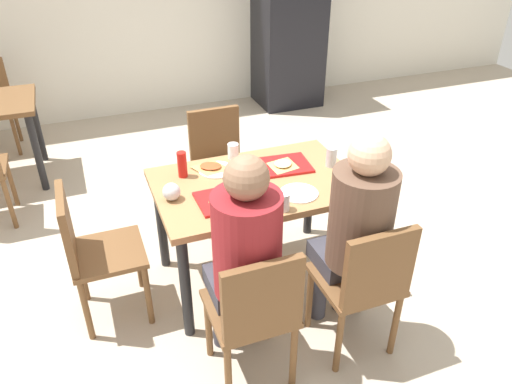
{
  "coord_description": "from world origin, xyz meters",
  "views": [
    {
      "loc": [
        -0.9,
        -2.37,
        2.19
      ],
      "look_at": [
        0.0,
        0.0,
        0.65
      ],
      "focal_mm": 34.83,
      "sensor_mm": 36.0,
      "label": 1
    }
  ],
  "objects_px": {
    "pizza_slice_a": "(231,197)",
    "pizza_slice_b": "(283,164)",
    "person_in_red": "(245,252)",
    "paper_plate_near_edge": "(299,193)",
    "chair_near_right": "(365,280)",
    "person_in_brown_jacket": "(356,226)",
    "chair_near_left": "(255,311)",
    "chair_left_end": "(91,248)",
    "main_table": "(256,195)",
    "tray_red_near": "(230,199)",
    "pizza_slice_c": "(211,167)",
    "foil_bundle": "(171,192)",
    "plastic_cup_a": "(233,151)",
    "paper_plate_center": "(216,170)",
    "drink_fridge": "(289,21)",
    "condiment_bottle": "(182,164)",
    "plastic_cup_b": "(283,202)",
    "soda_can": "(331,157)",
    "chair_far_side": "(219,158)",
    "tray_red_far": "(281,166)"
  },
  "relations": [
    {
      "from": "person_in_red",
      "to": "condiment_bottle",
      "type": "distance_m",
      "value": 0.85
    },
    {
      "from": "tray_red_near",
      "to": "foil_bundle",
      "type": "xyz_separation_m",
      "value": [
        -0.3,
        0.12,
        0.04
      ]
    },
    {
      "from": "chair_far_side",
      "to": "plastic_cup_a",
      "type": "height_order",
      "value": "chair_far_side"
    },
    {
      "from": "paper_plate_center",
      "to": "foil_bundle",
      "type": "bearing_deg",
      "value": -144.39
    },
    {
      "from": "person_in_red",
      "to": "pizza_slice_b",
      "type": "height_order",
      "value": "person_in_red"
    },
    {
      "from": "pizza_slice_a",
      "to": "plastic_cup_b",
      "type": "height_order",
      "value": "plastic_cup_b"
    },
    {
      "from": "person_in_brown_jacket",
      "to": "plastic_cup_a",
      "type": "xyz_separation_m",
      "value": [
        -0.33,
        0.97,
        0.02
      ]
    },
    {
      "from": "plastic_cup_b",
      "to": "condiment_bottle",
      "type": "distance_m",
      "value": 0.69
    },
    {
      "from": "pizza_slice_b",
      "to": "chair_left_end",
      "type": "bearing_deg",
      "value": -175.21
    },
    {
      "from": "person_in_red",
      "to": "pizza_slice_a",
      "type": "bearing_deg",
      "value": 79.31
    },
    {
      "from": "chair_near_right",
      "to": "person_in_red",
      "type": "distance_m",
      "value": 0.66
    },
    {
      "from": "chair_near_left",
      "to": "chair_far_side",
      "type": "distance_m",
      "value": 1.58
    },
    {
      "from": "paper_plate_center",
      "to": "pizza_slice_c",
      "type": "relative_size",
      "value": 0.93
    },
    {
      "from": "plastic_cup_a",
      "to": "paper_plate_near_edge",
      "type": "bearing_deg",
      "value": -69.16
    },
    {
      "from": "chair_far_side",
      "to": "chair_near_right",
      "type": "bearing_deg",
      "value": -79.13
    },
    {
      "from": "paper_plate_near_edge",
      "to": "foil_bundle",
      "type": "height_order",
      "value": "foil_bundle"
    },
    {
      "from": "paper_plate_center",
      "to": "drink_fridge",
      "type": "bearing_deg",
      "value": 57.91
    },
    {
      "from": "condiment_bottle",
      "to": "chair_far_side",
      "type": "bearing_deg",
      "value": 55.36
    },
    {
      "from": "chair_near_right",
      "to": "pizza_slice_a",
      "type": "relative_size",
      "value": 4.51
    },
    {
      "from": "tray_red_near",
      "to": "soda_can",
      "type": "xyz_separation_m",
      "value": [
        0.71,
        0.16,
        0.05
      ]
    },
    {
      "from": "chair_near_right",
      "to": "chair_near_left",
      "type": "bearing_deg",
      "value": 180.0
    },
    {
      "from": "chair_near_left",
      "to": "person_in_brown_jacket",
      "type": "height_order",
      "value": "person_in_brown_jacket"
    },
    {
      "from": "paper_plate_near_edge",
      "to": "pizza_slice_a",
      "type": "distance_m",
      "value": 0.39
    },
    {
      "from": "pizza_slice_c",
      "to": "condiment_bottle",
      "type": "xyz_separation_m",
      "value": [
        -0.18,
        -0.03,
        0.06
      ]
    },
    {
      "from": "main_table",
      "to": "foil_bundle",
      "type": "distance_m",
      "value": 0.53
    },
    {
      "from": "pizza_slice_b",
      "to": "pizza_slice_c",
      "type": "bearing_deg",
      "value": 161.59
    },
    {
      "from": "paper_plate_near_edge",
      "to": "pizza_slice_c",
      "type": "relative_size",
      "value": 0.93
    },
    {
      "from": "chair_near_right",
      "to": "person_in_brown_jacket",
      "type": "relative_size",
      "value": 0.68
    },
    {
      "from": "pizza_slice_c",
      "to": "condiment_bottle",
      "type": "bearing_deg",
      "value": -171.86
    },
    {
      "from": "chair_near_left",
      "to": "tray_red_far",
      "type": "relative_size",
      "value": 2.37
    },
    {
      "from": "chair_near_left",
      "to": "tray_red_near",
      "type": "distance_m",
      "value": 0.68
    },
    {
      "from": "pizza_slice_b",
      "to": "plastic_cup_a",
      "type": "bearing_deg",
      "value": 136.56
    },
    {
      "from": "main_table",
      "to": "chair_near_left",
      "type": "height_order",
      "value": "chair_near_left"
    },
    {
      "from": "tray_red_near",
      "to": "plastic_cup_a",
      "type": "bearing_deg",
      "value": 69.16
    },
    {
      "from": "person_in_brown_jacket",
      "to": "pizza_slice_a",
      "type": "bearing_deg",
      "value": 136.34
    },
    {
      "from": "main_table",
      "to": "pizza_slice_c",
      "type": "height_order",
      "value": "pizza_slice_c"
    },
    {
      "from": "main_table",
      "to": "tray_red_near",
      "type": "xyz_separation_m",
      "value": [
        -0.21,
        -0.14,
        0.1
      ]
    },
    {
      "from": "chair_near_right",
      "to": "paper_plate_center",
      "type": "xyz_separation_m",
      "value": [
        -0.48,
        0.99,
        0.22
      ]
    },
    {
      "from": "pizza_slice_a",
      "to": "condiment_bottle",
      "type": "xyz_separation_m",
      "value": [
        -0.18,
        0.37,
        0.06
      ]
    },
    {
      "from": "chair_far_side",
      "to": "soda_can",
      "type": "distance_m",
      "value": 0.95
    },
    {
      "from": "foil_bundle",
      "to": "pizza_slice_c",
      "type": "bearing_deg",
      "value": 41.04
    },
    {
      "from": "pizza_slice_a",
      "to": "pizza_slice_b",
      "type": "height_order",
      "value": "same"
    },
    {
      "from": "soda_can",
      "to": "chair_far_side",
      "type": "bearing_deg",
      "value": 123.81
    },
    {
      "from": "paper_plate_near_edge",
      "to": "foil_bundle",
      "type": "xyz_separation_m",
      "value": [
        -0.68,
        0.2,
        0.05
      ]
    },
    {
      "from": "chair_left_end",
      "to": "foil_bundle",
      "type": "bearing_deg",
      "value": -2.36
    },
    {
      "from": "paper_plate_center",
      "to": "main_table",
      "type": "bearing_deg",
      "value": -50.28
    },
    {
      "from": "chair_left_end",
      "to": "drink_fridge",
      "type": "height_order",
      "value": "drink_fridge"
    },
    {
      "from": "chair_near_left",
      "to": "chair_left_end",
      "type": "distance_m",
      "value": 1.03
    },
    {
      "from": "tray_red_near",
      "to": "pizza_slice_a",
      "type": "relative_size",
      "value": 1.9
    },
    {
      "from": "person_in_red",
      "to": "paper_plate_near_edge",
      "type": "height_order",
      "value": "person_in_red"
    }
  ]
}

